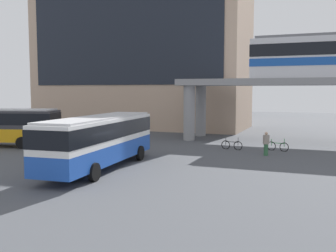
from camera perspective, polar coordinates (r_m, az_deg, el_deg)
name	(u,v)px	position (r m, az deg, el deg)	size (l,w,h in m)	color
ground_plane	(156,150)	(31.48, -1.70, -3.54)	(120.00, 120.00, 0.00)	#47494F
station_building	(141,50)	(52.14, -3.91, 11.06)	(27.29, 10.93, 20.20)	tan
bus_main	(100,137)	(24.09, -9.97, -1.54)	(3.30, 11.19, 3.22)	#1E4CB2
bicycle_black	(232,145)	(32.18, 9.31, -2.77)	(1.78, 0.30, 1.04)	black
bicycle_green	(278,146)	(32.23, 15.73, -2.88)	(1.74, 0.54, 1.04)	black
pedestrian_near_building	(266,144)	(29.64, 14.13, -2.62)	(0.47, 0.41, 1.76)	#33663F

